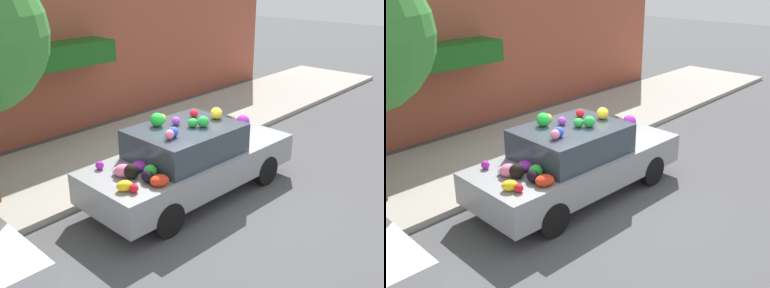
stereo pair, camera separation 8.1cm
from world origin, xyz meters
The scene contains 5 objects.
ground_plane centered at (0.00, 0.00, 0.00)m, with size 60.00×60.00×0.00m, color #4C4C4F.
sidewalk_curb centered at (0.00, 2.70, 0.06)m, with size 24.00×3.20×0.12m.
building_facade centered at (-0.03, 4.91, 2.46)m, with size 18.00×1.20×4.96m.
fire_hydrant centered at (0.14, 1.63, 0.47)m, with size 0.20×0.20×0.70m.
art_car centered at (-0.05, 0.01, 0.74)m, with size 4.41×1.87×1.68m.
Camera 1 is at (-5.86, -5.26, 4.14)m, focal length 42.00 mm.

